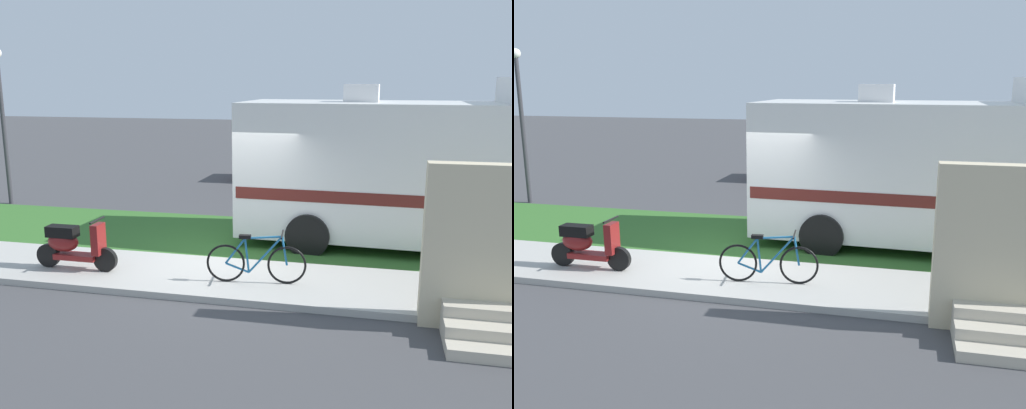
# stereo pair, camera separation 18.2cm
# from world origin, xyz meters

# --- Properties ---
(ground_plane) EXTENTS (80.00, 80.00, 0.00)m
(ground_plane) POSITION_xyz_m (0.00, 0.00, 0.00)
(ground_plane) COLOR #424244
(sidewalk) EXTENTS (24.00, 2.00, 0.12)m
(sidewalk) POSITION_xyz_m (0.00, -1.20, 0.06)
(sidewalk) COLOR #ADAAA3
(sidewalk) RESTS_ON ground
(grass_strip) EXTENTS (24.00, 3.40, 0.08)m
(grass_strip) POSITION_xyz_m (0.00, 1.50, 0.04)
(grass_strip) COLOR #336628
(grass_strip) RESTS_ON ground
(motorhome_rv) EXTENTS (7.09, 2.82, 3.58)m
(motorhome_rv) POSITION_xyz_m (3.55, 1.68, 1.71)
(motorhome_rv) COLOR silver
(motorhome_rv) RESTS_ON ground
(scooter) EXTENTS (1.59, 0.50, 0.97)m
(scooter) POSITION_xyz_m (-2.58, -1.45, 0.58)
(scooter) COLOR black
(scooter) RESTS_ON ground
(bicycle) EXTENTS (1.71, 0.52, 0.89)m
(bicycle) POSITION_xyz_m (0.85, -1.41, 0.50)
(bicycle) COLOR black
(bicycle) RESTS_ON ground
(pickup_truck_near) EXTENTS (5.29, 2.42, 1.77)m
(pickup_truck_near) POSITION_xyz_m (5.34, 6.27, 0.95)
(pickup_truck_near) COLOR #1E2328
(pickup_truck_near) RESTS_ON ground
(pickup_truck_far) EXTENTS (5.34, 2.11, 1.87)m
(pickup_truck_far) POSITION_xyz_m (1.26, 9.19, 0.99)
(pickup_truck_far) COLOR maroon
(pickup_truck_far) RESTS_ON ground
(porch_steps) EXTENTS (2.00, 1.26, 2.40)m
(porch_steps) POSITION_xyz_m (4.47, -2.29, 0.97)
(porch_steps) COLOR #BCB29E
(porch_steps) RESTS_ON ground
(bottle_green) EXTENTS (0.06, 0.06, 0.23)m
(bottle_green) POSITION_xyz_m (3.83, -1.70, 0.22)
(bottle_green) COLOR #19722D
(bottle_green) RESTS_ON ground
(street_lamp_post) EXTENTS (0.28, 0.28, 4.40)m
(street_lamp_post) POSITION_xyz_m (-7.64, 3.60, 2.66)
(street_lamp_post) COLOR #333338
(street_lamp_post) RESTS_ON ground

